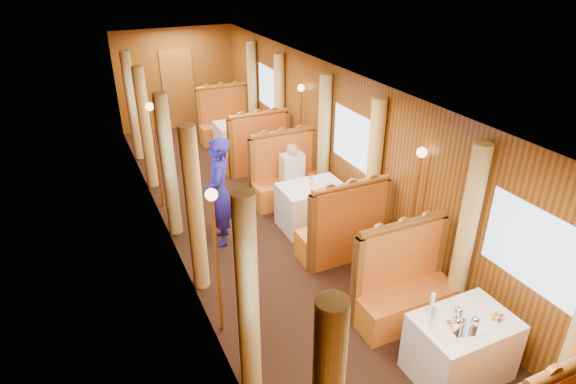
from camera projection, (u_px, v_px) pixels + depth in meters
floor at (271, 235)px, 7.91m from camera, size 3.00×12.00×0.01m
ceiling at (268, 85)px, 6.78m from camera, size 3.00×12.00×0.01m
wall_far at (177, 79)px, 12.19m from camera, size 3.00×0.01×2.50m
wall_left at (172, 184)px, 6.78m from camera, size 0.01×12.00×2.50m
wall_right at (353, 150)px, 7.91m from camera, size 0.01×12.00×2.50m
doorway_far at (178, 89)px, 12.28m from camera, size 0.80×0.04×2.00m
table_near at (461, 347)px, 5.20m from camera, size 1.05×0.72×0.75m
banquette_near_aft at (403, 289)px, 6.00m from camera, size 1.30×0.55×1.34m
table_mid at (312, 206)px, 8.03m from camera, size 1.05×0.72×0.75m
banquette_mid_fwd at (343, 233)px, 7.18m from camera, size 1.30×0.55×1.34m
banquette_mid_aft at (286, 180)px, 8.82m from camera, size 1.30×0.55×1.34m
table_far at (240, 139)px, 10.85m from camera, size 1.05×0.72×0.75m
banquette_far_fwd at (257, 152)px, 10.01m from camera, size 1.30×0.55×1.34m
banquette_far_aft at (226, 123)px, 11.65m from camera, size 1.30×0.55×1.34m
tea_tray at (466, 328)px, 4.92m from camera, size 0.40×0.34×0.01m
teapot_left at (457, 326)px, 4.86m from camera, size 0.19×0.16×0.13m
teapot_right at (475, 324)px, 4.89m from camera, size 0.17×0.14×0.12m
teapot_back at (458, 316)px, 5.00m from camera, size 0.18×0.16×0.13m
fruit_plate at (497, 318)px, 5.03m from camera, size 0.21×0.21×0.05m
cup_inboard at (433, 317)px, 4.92m from camera, size 0.08×0.08×0.26m
cup_outboard at (432, 306)px, 5.07m from camera, size 0.08×0.08×0.26m
rose_vase_mid at (311, 177)px, 7.73m from camera, size 0.06×0.06×0.36m
rose_vase_far at (240, 114)px, 10.64m from camera, size 0.06×0.06×0.36m
window_left_near at (269, 335)px, 3.87m from camera, size 0.01×1.20×0.90m
curtain_left_near_b at (248, 300)px, 4.66m from camera, size 0.22×0.22×2.35m
window_right_near at (532, 248)px, 4.99m from camera, size 0.01×1.20×0.90m
curtain_right_near_b at (466, 236)px, 5.70m from camera, size 0.22×0.22×2.35m
window_left_mid at (171, 171)px, 6.70m from camera, size 0.01×1.20×0.90m
curtain_left_mid_a at (195, 211)px, 6.23m from camera, size 0.22×0.22×2.35m
curtain_left_mid_b at (168, 167)px, 7.49m from camera, size 0.22×0.22×2.35m
window_right_mid at (353, 139)px, 7.81m from camera, size 0.01×1.20×0.90m
curtain_right_mid_a at (373, 174)px, 7.27m from camera, size 0.22×0.22×2.35m
curtain_right_mid_b at (324, 140)px, 8.53m from camera, size 0.22×0.22×2.35m
window_left_far at (131, 104)px, 9.52m from camera, size 0.01×1.20×0.90m
curtain_left_far_a at (146, 129)px, 9.06m from camera, size 0.22×0.22×2.35m
curtain_left_far_b at (133, 107)px, 10.32m from camera, size 0.22×0.22×2.35m
window_right_far at (269, 88)px, 10.64m from camera, size 0.01×1.20×0.90m
curtain_right_far_a at (279, 110)px, 10.09m from camera, size 0.22×0.22×2.35m
curtain_right_far_b at (253, 92)px, 11.35m from camera, size 0.22×0.22×2.35m
sconce_left_fore at (215, 234)px, 5.35m from camera, size 0.14×0.14×1.95m
sconce_right_fore at (417, 187)px, 6.40m from camera, size 0.14×0.14×1.95m
sconce_left_aft at (153, 135)px, 8.17m from camera, size 0.14×0.14×1.95m
sconce_right_aft at (301, 113)px, 9.22m from camera, size 0.14×0.14×1.95m
steward at (219, 192)px, 7.37m from camera, size 0.61×0.74×1.76m
passenger at (293, 170)px, 8.45m from camera, size 0.40×0.44×0.76m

